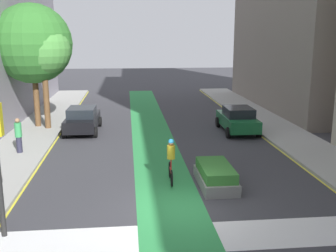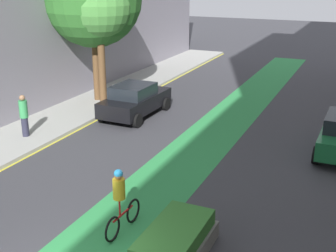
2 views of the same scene
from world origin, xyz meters
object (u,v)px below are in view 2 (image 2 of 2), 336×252
at_px(cyclist_in_lane, 121,200).
at_px(pedestrian_sidewalk_left_a, 24,115).
at_px(median_planter, 175,244).
at_px(street_tree_near, 99,5).
at_px(car_black_left_far, 135,100).

bearing_deg(cyclist_in_lane, pedestrian_sidewalk_left_a, 147.37).
xyz_separation_m(pedestrian_sidewalk_left_a, median_planter, (8.83, -5.03, -0.64)).
bearing_deg(street_tree_near, car_black_left_far, -18.98).
distance_m(cyclist_in_lane, street_tree_near, 12.66).
distance_m(cyclist_in_lane, median_planter, 1.90).
xyz_separation_m(cyclist_in_lane, street_tree_near, (-6.70, 9.94, 4.06)).
height_order(pedestrian_sidewalk_left_a, median_planter, pedestrian_sidewalk_left_a).
bearing_deg(median_planter, car_black_left_far, 122.69).
xyz_separation_m(cyclist_in_lane, median_planter, (1.74, -0.50, -0.57)).
bearing_deg(car_black_left_far, median_planter, -57.31).
xyz_separation_m(street_tree_near, median_planter, (8.44, -10.44, -4.63)).
distance_m(cyclist_in_lane, pedestrian_sidewalk_left_a, 8.42).
bearing_deg(pedestrian_sidewalk_left_a, street_tree_near, 85.90).
bearing_deg(street_tree_near, cyclist_in_lane, -56.02).
xyz_separation_m(car_black_left_far, street_tree_near, (-2.23, 0.77, 4.23)).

